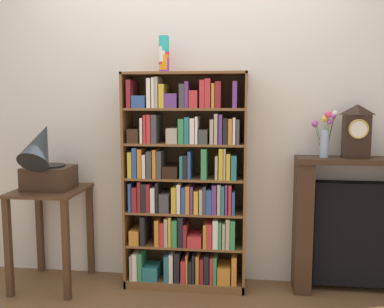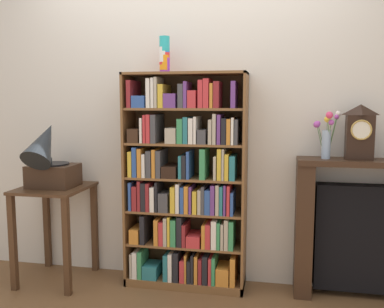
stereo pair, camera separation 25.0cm
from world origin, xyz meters
name	(u,v)px [view 1 (the left image)]	position (x,y,z in m)	size (l,w,h in m)	color
ground_plane	(183,294)	(0.00, 0.00, -0.01)	(7.67, 6.40, 0.02)	brown
wall_back	(206,113)	(0.13, 0.34, 1.30)	(4.67, 0.08, 2.60)	silver
bookshelf	(184,189)	(-0.01, 0.14, 0.74)	(0.90, 0.29, 1.60)	brown
cup_stack	(164,54)	(-0.15, 0.15, 1.73)	(0.08, 0.08, 0.26)	purple
side_table_left	(51,214)	(-1.01, 0.03, 0.55)	(0.49, 0.53, 0.74)	#472D1C
gramophone	(45,161)	(-1.01, -0.03, 0.96)	(0.34, 0.46, 0.55)	#382316
fireplace_mantel	(359,226)	(1.27, 0.19, 0.49)	(0.93, 0.26, 0.99)	#382316
mantel_clock	(357,131)	(1.21, 0.16, 1.18)	(0.18, 0.11, 0.38)	black
flower_vase	(325,133)	(1.00, 0.18, 1.16)	(0.19, 0.17, 0.33)	#99B2D1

